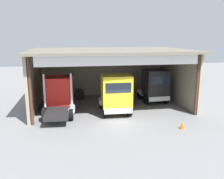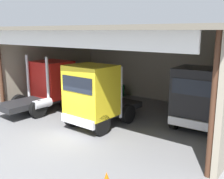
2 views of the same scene
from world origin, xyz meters
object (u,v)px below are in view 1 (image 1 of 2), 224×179
(tool_cart, at_px, (80,94))
(truck_black_center_left_bay, at_px, (154,85))
(truck_yellow_center_bay, at_px, (115,94))
(truck_red_left_bay, at_px, (59,95))
(oil_drum, at_px, (78,93))
(traffic_cone, at_px, (182,125))

(tool_cart, bearing_deg, truck_black_center_left_bay, -20.00)
(truck_yellow_center_bay, height_order, truck_black_center_left_bay, truck_yellow_center_bay)
(tool_cart, bearing_deg, truck_red_left_bay, -110.58)
(truck_yellow_center_bay, xyz_separation_m, tool_cart, (-2.90, 5.92, -1.33))
(truck_red_left_bay, relative_size, oil_drum, 5.50)
(truck_red_left_bay, distance_m, tool_cart, 5.68)
(truck_red_left_bay, bearing_deg, truck_black_center_left_bay, 17.05)
(tool_cart, bearing_deg, traffic_cone, -55.27)
(truck_yellow_center_bay, distance_m, traffic_cone, 6.27)
(truck_red_left_bay, height_order, truck_black_center_left_bay, truck_red_left_bay)
(tool_cart, xyz_separation_m, traffic_cone, (7.13, -10.28, -0.22))
(truck_yellow_center_bay, bearing_deg, oil_drum, -64.24)
(traffic_cone, bearing_deg, tool_cart, 124.73)
(oil_drum, relative_size, tool_cart, 0.94)
(truck_yellow_center_bay, relative_size, oil_drum, 5.30)
(truck_red_left_bay, bearing_deg, tool_cart, 72.26)
(truck_red_left_bay, xyz_separation_m, tool_cart, (1.95, 5.19, -1.23))
(oil_drum, height_order, traffic_cone, oil_drum)
(truck_black_center_left_bay, distance_m, tool_cart, 8.20)
(truck_red_left_bay, height_order, truck_yellow_center_bay, truck_red_left_bay)
(truck_black_center_left_bay, bearing_deg, traffic_cone, 84.16)
(traffic_cone, bearing_deg, oil_drum, 123.09)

